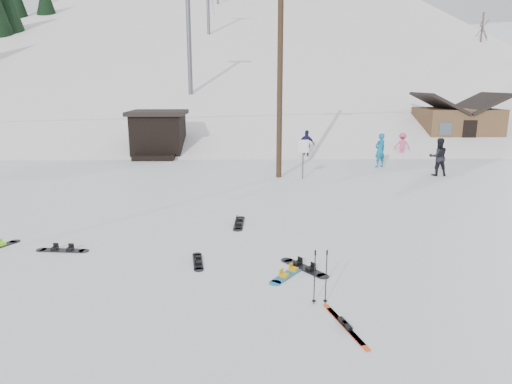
{
  "coord_description": "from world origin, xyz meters",
  "views": [
    {
      "loc": [
        0.45,
        -7.5,
        4.46
      ],
      "look_at": [
        0.72,
        5.15,
        1.4
      ],
      "focal_mm": 32.0,
      "sensor_mm": 36.0,
      "label": 1
    }
  ],
  "objects_px": {
    "cabin": "(456,126)",
    "hero_snowboard": "(289,274)",
    "utility_pole": "(280,77)",
    "hero_skis": "(345,325)"
  },
  "relations": [
    {
      "from": "hero_snowboard",
      "to": "hero_skis",
      "type": "distance_m",
      "value": 2.52
    },
    {
      "from": "utility_pole",
      "to": "cabin",
      "type": "xyz_separation_m",
      "value": [
        13.0,
        10.0,
        -3.2
      ]
    },
    {
      "from": "hero_snowboard",
      "to": "hero_skis",
      "type": "bearing_deg",
      "value": -124.16
    },
    {
      "from": "utility_pole",
      "to": "hero_snowboard",
      "type": "relative_size",
      "value": 7.26
    },
    {
      "from": "hero_skis",
      "to": "utility_pole",
      "type": "bearing_deg",
      "value": 75.83
    },
    {
      "from": "utility_pole",
      "to": "hero_snowboard",
      "type": "bearing_deg",
      "value": -92.78
    },
    {
      "from": "cabin",
      "to": "hero_snowboard",
      "type": "relative_size",
      "value": 4.34
    },
    {
      "from": "hero_skis",
      "to": "cabin",
      "type": "bearing_deg",
      "value": 46.56
    },
    {
      "from": "utility_pole",
      "to": "cabin",
      "type": "height_order",
      "value": "utility_pole"
    },
    {
      "from": "hero_snowboard",
      "to": "hero_skis",
      "type": "xyz_separation_m",
      "value": [
        0.84,
        -2.38,
        -0.0
      ]
    }
  ]
}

